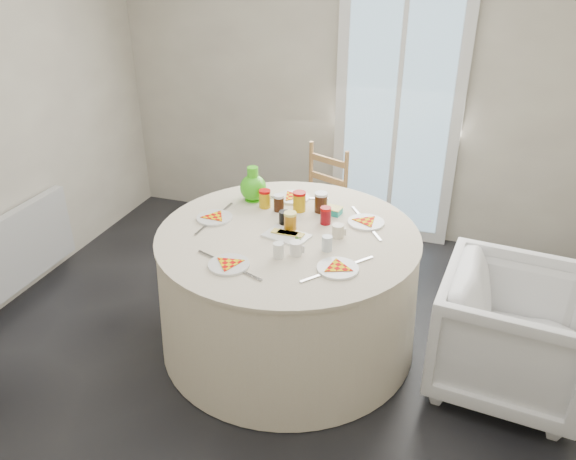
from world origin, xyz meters
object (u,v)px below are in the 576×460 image
(armchair, at_px, (513,330))
(green_pitcher, at_px, (253,188))
(wooden_chair, at_px, (314,203))
(table, at_px, (288,290))
(radiator, at_px, (20,248))

(armchair, bearing_deg, green_pitcher, 83.29)
(wooden_chair, bearing_deg, table, -59.51)
(wooden_chair, relative_size, armchair, 1.13)
(radiator, height_order, armchair, armchair)
(radiator, distance_m, table, 1.97)
(armchair, bearing_deg, radiator, 97.47)
(wooden_chair, relative_size, green_pitcher, 4.01)
(table, xyz_separation_m, green_pitcher, (-0.36, 0.37, 0.49))
(table, xyz_separation_m, armchair, (1.32, -0.01, 0.02))
(wooden_chair, bearing_deg, green_pitcher, -84.01)
(radiator, height_order, table, table)
(green_pitcher, bearing_deg, table, -45.22)
(wooden_chair, height_order, armchair, wooden_chair)
(table, height_order, green_pitcher, green_pitcher)
(armchair, height_order, green_pitcher, green_pitcher)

